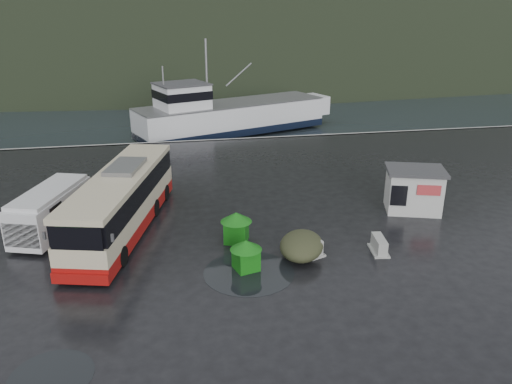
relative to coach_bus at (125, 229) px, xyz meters
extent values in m
plane|color=black|center=(4.14, -2.55, 0.00)|extent=(160.00, 160.00, 0.00)
cube|color=black|center=(4.14, 107.45, 0.00)|extent=(300.00, 180.00, 0.02)
cube|color=#999993|center=(4.14, 17.45, 0.00)|extent=(160.00, 0.60, 1.50)
ellipsoid|color=black|center=(14.14, 247.45, 0.00)|extent=(780.00, 540.00, 570.00)
cylinder|color=black|center=(5.59, -5.58, 0.01)|extent=(4.00, 4.00, 0.01)
cylinder|color=black|center=(-1.64, -10.87, 0.01)|extent=(2.66, 2.66, 0.01)
camera|label=1|loc=(2.42, -24.47, 10.98)|focal=35.00mm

